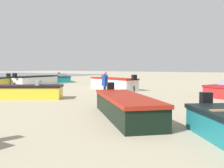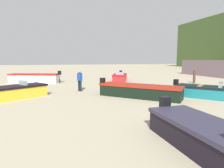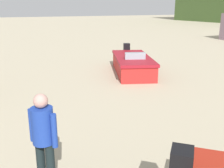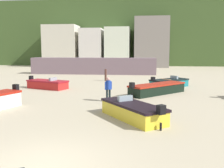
{
  "view_description": "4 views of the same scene",
  "coord_description": "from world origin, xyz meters",
  "px_view_note": "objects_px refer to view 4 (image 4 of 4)",
  "views": [
    {
      "loc": [
        12.53,
        18.29,
        1.85
      ],
      "look_at": [
        -0.37,
        9.59,
        0.85
      ],
      "focal_mm": 42.84,
      "sensor_mm": 36.0,
      "label": 1
    },
    {
      "loc": [
        15.32,
        8.31,
        2.39
      ],
      "look_at": [
        2.23,
        12.07,
        0.65
      ],
      "focal_mm": 30.55,
      "sensor_mm": 36.0,
      "label": 2
    },
    {
      "loc": [
        4.58,
        9.25,
        2.85
      ],
      "look_at": [
        -1.48,
        12.26,
        0.86
      ],
      "focal_mm": 41.89,
      "sensor_mm": 36.0,
      "label": 3
    },
    {
      "loc": [
        2.91,
        -7.0,
        3.39
      ],
      "look_at": [
        0.72,
        13.24,
        0.75
      ],
      "focal_mm": 41.52,
      "sensor_mm": 36.0,
      "label": 4
    }
  ],
  "objects_px": {
    "boat_yellow_0": "(133,111)",
    "boat_black_3": "(157,89)",
    "boat_teal_4": "(169,83)",
    "boat_red_6": "(48,84)",
    "mooring_post_near_water": "(106,75)",
    "beach_walker_distant": "(108,87)"
  },
  "relations": [
    {
      "from": "boat_yellow_0",
      "to": "beach_walker_distant",
      "type": "xyz_separation_m",
      "value": [
        -1.74,
        4.32,
        0.54
      ]
    },
    {
      "from": "boat_black_3",
      "to": "mooring_post_near_water",
      "type": "height_order",
      "value": "mooring_post_near_water"
    },
    {
      "from": "boat_yellow_0",
      "to": "mooring_post_near_water",
      "type": "relative_size",
      "value": 3.16
    },
    {
      "from": "boat_black_3",
      "to": "beach_walker_distant",
      "type": "xyz_separation_m",
      "value": [
        -3.45,
        -3.38,
        0.54
      ]
    },
    {
      "from": "boat_red_6",
      "to": "mooring_post_near_water",
      "type": "height_order",
      "value": "mooring_post_near_water"
    },
    {
      "from": "boat_black_3",
      "to": "boat_red_6",
      "type": "xyz_separation_m",
      "value": [
        -9.58,
        1.87,
        -0.02
      ]
    },
    {
      "from": "boat_black_3",
      "to": "mooring_post_near_water",
      "type": "bearing_deg",
      "value": 166.28
    },
    {
      "from": "boat_yellow_0",
      "to": "boat_black_3",
      "type": "relative_size",
      "value": 0.87
    },
    {
      "from": "boat_black_3",
      "to": "mooring_post_near_water",
      "type": "relative_size",
      "value": 3.61
    },
    {
      "from": "boat_yellow_0",
      "to": "boat_black_3",
      "type": "bearing_deg",
      "value": 42.02
    },
    {
      "from": "mooring_post_near_water",
      "to": "beach_walker_distant",
      "type": "bearing_deg",
      "value": -81.57
    },
    {
      "from": "boat_black_3",
      "to": "beach_walker_distant",
      "type": "bearing_deg",
      "value": -91.09
    },
    {
      "from": "boat_red_6",
      "to": "mooring_post_near_water",
      "type": "distance_m",
      "value": 7.85
    },
    {
      "from": "boat_teal_4",
      "to": "boat_black_3",
      "type": "bearing_deg",
      "value": -57.74
    },
    {
      "from": "boat_teal_4",
      "to": "boat_red_6",
      "type": "height_order",
      "value": "boat_red_6"
    },
    {
      "from": "boat_teal_4",
      "to": "boat_red_6",
      "type": "distance_m",
      "value": 11.16
    },
    {
      "from": "boat_yellow_0",
      "to": "mooring_post_near_water",
      "type": "bearing_deg",
      "value": 66.75
    },
    {
      "from": "boat_teal_4",
      "to": "beach_walker_distant",
      "type": "relative_size",
      "value": 2.39
    },
    {
      "from": "boat_teal_4",
      "to": "beach_walker_distant",
      "type": "height_order",
      "value": "beach_walker_distant"
    },
    {
      "from": "boat_yellow_0",
      "to": "boat_red_6",
      "type": "height_order",
      "value": "boat_yellow_0"
    },
    {
      "from": "mooring_post_near_water",
      "to": "boat_red_6",
      "type": "bearing_deg",
      "value": -123.96
    },
    {
      "from": "beach_walker_distant",
      "to": "boat_red_6",
      "type": "bearing_deg",
      "value": -77.26
    }
  ]
}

